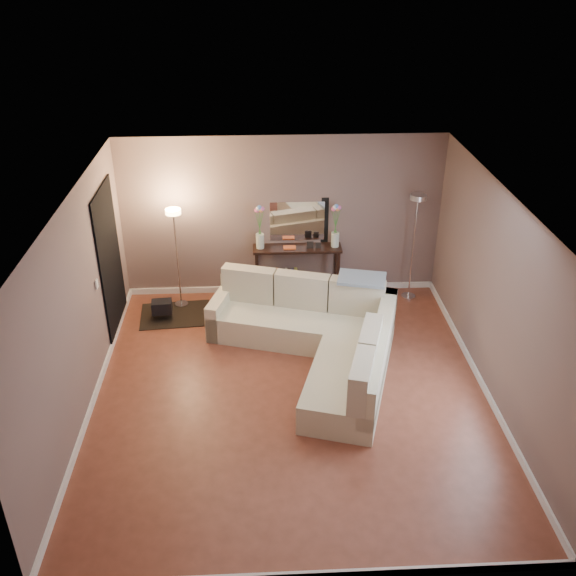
{
  "coord_description": "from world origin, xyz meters",
  "views": [
    {
      "loc": [
        -0.37,
        -6.58,
        5.12
      ],
      "look_at": [
        0.0,
        0.8,
        1.1
      ],
      "focal_mm": 40.0,
      "sensor_mm": 36.0,
      "label": 1
    }
  ],
  "objects_px": {
    "console_table": "(292,268)",
    "floor_lamp_lit": "(176,239)",
    "sectional_sofa": "(319,335)",
    "floor_lamp_unlit": "(415,226)"
  },
  "relations": [
    {
      "from": "console_table",
      "to": "floor_lamp_lit",
      "type": "relative_size",
      "value": 0.86
    },
    {
      "from": "floor_lamp_unlit",
      "to": "floor_lamp_lit",
      "type": "bearing_deg",
      "value": -178.9
    },
    {
      "from": "sectional_sofa",
      "to": "floor_lamp_lit",
      "type": "xyz_separation_m",
      "value": [
        -2.06,
        1.53,
        0.81
      ]
    },
    {
      "from": "floor_lamp_lit",
      "to": "floor_lamp_unlit",
      "type": "height_order",
      "value": "floor_lamp_unlit"
    },
    {
      "from": "console_table",
      "to": "floor_lamp_lit",
      "type": "xyz_separation_m",
      "value": [
        -1.77,
        -0.25,
        0.66
      ]
    },
    {
      "from": "console_table",
      "to": "floor_lamp_unlit",
      "type": "distance_m",
      "value": 2.05
    },
    {
      "from": "sectional_sofa",
      "to": "floor_lamp_lit",
      "type": "bearing_deg",
      "value": 143.33
    },
    {
      "from": "sectional_sofa",
      "to": "console_table",
      "type": "relative_size",
      "value": 2.26
    },
    {
      "from": "console_table",
      "to": "floor_lamp_lit",
      "type": "bearing_deg",
      "value": -172.06
    },
    {
      "from": "sectional_sofa",
      "to": "console_table",
      "type": "height_order",
      "value": "sectional_sofa"
    }
  ]
}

